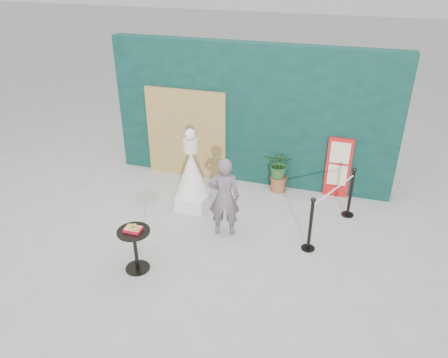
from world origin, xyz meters
TOP-DOWN VIEW (x-y plane):
  - ground at (0.00, 0.00)m, footprint 60.00×60.00m
  - back_wall at (0.00, 3.15)m, footprint 6.00×0.30m
  - bamboo_fence at (-1.40, 2.94)m, footprint 1.80×0.08m
  - woman at (0.07, 1.00)m, footprint 0.62×0.48m
  - menu_board at (1.90, 2.95)m, footprint 0.50×0.07m
  - statue at (-0.78, 1.63)m, footprint 0.66×0.66m
  - cafe_table at (-0.99, -0.39)m, footprint 0.52×0.52m
  - food_basket at (-0.99, -0.38)m, footprint 0.26×0.19m
  - planter at (0.72, 2.83)m, footprint 0.54×0.47m
  - stanchion_barrier at (1.90, 1.60)m, footprint 0.84×1.54m

SIDE VIEW (x-z plane):
  - ground at x=0.00m, z-range 0.00..0.00m
  - stanchion_barrier at x=1.90m, z-range -0.02..1.01m
  - cafe_table at x=-0.99m, z-range 0.12..0.87m
  - planter at x=0.72m, z-range 0.07..1.00m
  - menu_board at x=1.90m, z-range 0.00..1.30m
  - statue at x=-0.78m, z-range -0.16..1.54m
  - woman at x=0.07m, z-range 0.00..1.51m
  - food_basket at x=-0.99m, z-range 0.73..0.84m
  - bamboo_fence at x=-1.40m, z-range 0.00..2.00m
  - back_wall at x=0.00m, z-range 0.00..3.00m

